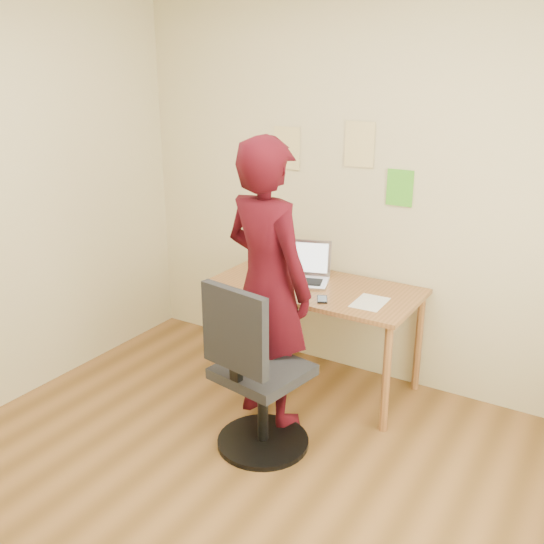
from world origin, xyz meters
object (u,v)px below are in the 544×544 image
Objects in this scene: laptop at (303,273)px; office_chair at (255,381)px; phone at (322,299)px; person at (267,285)px; desk at (315,298)px.

office_chair reaches higher than laptop.
phone is at bearing 92.67° from office_chair.
laptop is at bearing -68.33° from person.
laptop is (-0.12, 0.05, 0.14)m from desk.
phone is 0.08× the size of person.
laptop is 0.42× the size of office_chair.
office_chair reaches higher than phone.
office_chair reaches higher than desk.
person is at bearing -152.15° from phone.
laptop is 3.16× the size of phone.
person reaches higher than phone.
office_chair is at bearing -96.88° from laptop.
laptop is 0.39m from phone.
office_chair is (-0.08, -0.67, -0.29)m from phone.
phone is at bearing -52.70° from desk.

